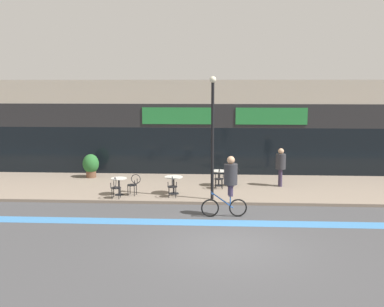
{
  "coord_description": "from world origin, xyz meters",
  "views": [
    {
      "loc": [
        -0.36,
        -12.66,
        4.69
      ],
      "look_at": [
        -1.45,
        6.95,
        1.66
      ],
      "focal_mm": 42.0,
      "sensor_mm": 36.0,
      "label": 1
    }
  ],
  "objects_px": {
    "lamp_post": "(213,129)",
    "pedestrian_near_end": "(281,164)",
    "bistro_table_0": "(119,183)",
    "bistro_table_2": "(219,175)",
    "cafe_chair_2_side": "(233,175)",
    "cafe_chair_1_near": "(172,185)",
    "planter_pot": "(91,165)",
    "bistro_table_1": "(174,181)",
    "cafe_chair_0_near": "(116,186)",
    "cafe_chair_0_side": "(134,183)",
    "cafe_chair_2_near": "(219,177)",
    "cyclist_0": "(229,180)"
  },
  "relations": [
    {
      "from": "lamp_post",
      "to": "pedestrian_near_end",
      "type": "distance_m",
      "value": 4.37
    },
    {
      "from": "bistro_table_0",
      "to": "bistro_table_2",
      "type": "distance_m",
      "value": 4.6
    },
    {
      "from": "bistro_table_2",
      "to": "cafe_chair_2_side",
      "type": "xyz_separation_m",
      "value": [
        0.63,
        -0.01,
        0.02
      ]
    },
    {
      "from": "cafe_chair_1_near",
      "to": "planter_pot",
      "type": "bearing_deg",
      "value": 45.31
    },
    {
      "from": "bistro_table_0",
      "to": "bistro_table_1",
      "type": "bearing_deg",
      "value": 8.16
    },
    {
      "from": "cafe_chair_0_near",
      "to": "cafe_chair_0_side",
      "type": "distance_m",
      "value": 0.88
    },
    {
      "from": "cafe_chair_2_near",
      "to": "cyclist_0",
      "type": "distance_m",
      "value": 3.87
    },
    {
      "from": "bistro_table_2",
      "to": "cafe_chair_0_side",
      "type": "distance_m",
      "value": 4.05
    },
    {
      "from": "planter_pot",
      "to": "cyclist_0",
      "type": "bearing_deg",
      "value": -41.7
    },
    {
      "from": "bistro_table_0",
      "to": "cyclist_0",
      "type": "xyz_separation_m",
      "value": [
        4.52,
        -2.46,
        0.7
      ]
    },
    {
      "from": "cafe_chair_0_side",
      "to": "planter_pot",
      "type": "height_order",
      "value": "planter_pot"
    },
    {
      "from": "planter_pot",
      "to": "cyclist_0",
      "type": "distance_m",
      "value": 8.97
    },
    {
      "from": "bistro_table_2",
      "to": "cyclist_0",
      "type": "distance_m",
      "value": 4.49
    },
    {
      "from": "cafe_chair_2_near",
      "to": "bistro_table_2",
      "type": "bearing_deg",
      "value": -6.33
    },
    {
      "from": "cafe_chair_0_side",
      "to": "lamp_post",
      "type": "xyz_separation_m",
      "value": [
        3.26,
        -0.48,
        2.32
      ]
    },
    {
      "from": "cafe_chair_1_near",
      "to": "lamp_post",
      "type": "distance_m",
      "value": 2.84
    },
    {
      "from": "cafe_chair_2_side",
      "to": "planter_pot",
      "type": "height_order",
      "value": "planter_pot"
    },
    {
      "from": "cafe_chair_0_near",
      "to": "bistro_table_1",
      "type": "bearing_deg",
      "value": -66.24
    },
    {
      "from": "bistro_table_0",
      "to": "lamp_post",
      "type": "distance_m",
      "value": 4.56
    },
    {
      "from": "cyclist_0",
      "to": "pedestrian_near_end",
      "type": "bearing_deg",
      "value": -123.5
    },
    {
      "from": "pedestrian_near_end",
      "to": "cafe_chair_2_side",
      "type": "bearing_deg",
      "value": -178.43
    },
    {
      "from": "bistro_table_0",
      "to": "cafe_chair_2_near",
      "type": "height_order",
      "value": "cafe_chair_2_near"
    },
    {
      "from": "bistro_table_0",
      "to": "cafe_chair_0_near",
      "type": "relative_size",
      "value": 0.8
    },
    {
      "from": "planter_pot",
      "to": "cafe_chair_2_near",
      "type": "bearing_deg",
      "value": -18.82
    },
    {
      "from": "planter_pot",
      "to": "cyclist_0",
      "type": "height_order",
      "value": "cyclist_0"
    },
    {
      "from": "bistro_table_2",
      "to": "cafe_chair_0_side",
      "type": "relative_size",
      "value": 0.78
    },
    {
      "from": "lamp_post",
      "to": "cyclist_0",
      "type": "distance_m",
      "value": 2.64
    },
    {
      "from": "cafe_chair_0_near",
      "to": "cafe_chair_1_near",
      "type": "bearing_deg",
      "value": -80.9
    },
    {
      "from": "cafe_chair_2_near",
      "to": "pedestrian_near_end",
      "type": "distance_m",
      "value": 2.91
    },
    {
      "from": "bistro_table_2",
      "to": "cafe_chair_2_near",
      "type": "height_order",
      "value": "cafe_chair_2_near"
    },
    {
      "from": "planter_pot",
      "to": "cafe_chair_0_side",
      "type": "bearing_deg",
      "value": -51.43
    },
    {
      "from": "cafe_chair_2_side",
      "to": "cyclist_0",
      "type": "xyz_separation_m",
      "value": [
        -0.27,
        -4.41,
        0.69
      ]
    },
    {
      "from": "bistro_table_2",
      "to": "cafe_chair_2_side",
      "type": "distance_m",
      "value": 0.63
    },
    {
      "from": "cafe_chair_2_near",
      "to": "cafe_chair_2_side",
      "type": "distance_m",
      "value": 0.87
    },
    {
      "from": "cafe_chair_1_near",
      "to": "cafe_chair_2_side",
      "type": "height_order",
      "value": "same"
    },
    {
      "from": "cafe_chair_0_side",
      "to": "cafe_chair_1_near",
      "type": "height_order",
      "value": "same"
    },
    {
      "from": "bistro_table_1",
      "to": "cafe_chair_0_side",
      "type": "bearing_deg",
      "value": -168.44
    },
    {
      "from": "lamp_post",
      "to": "pedestrian_near_end",
      "type": "bearing_deg",
      "value": 39.63
    },
    {
      "from": "cafe_chair_1_near",
      "to": "cafe_chair_2_side",
      "type": "bearing_deg",
      "value": -52.33
    },
    {
      "from": "cafe_chair_0_side",
      "to": "planter_pot",
      "type": "xyz_separation_m",
      "value": [
        -2.8,
        3.5,
        0.11
      ]
    },
    {
      "from": "bistro_table_0",
      "to": "bistro_table_2",
      "type": "bearing_deg",
      "value": 25.21
    },
    {
      "from": "bistro_table_2",
      "to": "cafe_chair_2_side",
      "type": "height_order",
      "value": "cafe_chair_2_side"
    },
    {
      "from": "bistro_table_1",
      "to": "planter_pot",
      "type": "distance_m",
      "value": 5.45
    },
    {
      "from": "pedestrian_near_end",
      "to": "bistro_table_2",
      "type": "bearing_deg",
      "value": -179.12
    },
    {
      "from": "bistro_table_1",
      "to": "lamp_post",
      "type": "relative_size",
      "value": 0.16
    },
    {
      "from": "cafe_chair_0_side",
      "to": "lamp_post",
      "type": "bearing_deg",
      "value": 179.61
    },
    {
      "from": "cafe_chair_0_side",
      "to": "cyclist_0",
      "type": "height_order",
      "value": "cyclist_0"
    },
    {
      "from": "planter_pot",
      "to": "pedestrian_near_end",
      "type": "distance_m",
      "value": 9.24
    },
    {
      "from": "cafe_chair_1_near",
      "to": "cafe_chair_2_near",
      "type": "bearing_deg",
      "value": -53.49
    },
    {
      "from": "bistro_table_0",
      "to": "planter_pot",
      "type": "distance_m",
      "value": 4.11
    }
  ]
}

